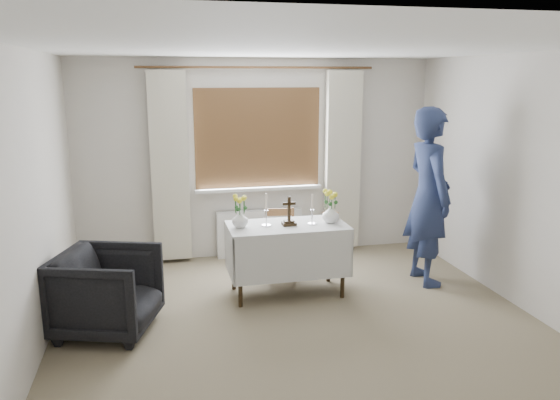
# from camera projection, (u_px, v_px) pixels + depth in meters

# --- Properties ---
(ground) EXTENTS (5.00, 5.00, 0.00)m
(ground) POSITION_uv_depth(u_px,v_px,m) (311.00, 341.00, 4.81)
(ground) COLOR gray
(ground) RESTS_ON ground
(altar_table) EXTENTS (1.24, 0.64, 0.76)m
(altar_table) POSITION_uv_depth(u_px,v_px,m) (287.00, 259.00, 5.78)
(altar_table) COLOR white
(altar_table) RESTS_ON ground
(wooden_chair) EXTENTS (0.42, 0.42, 0.79)m
(wooden_chair) POSITION_uv_depth(u_px,v_px,m) (280.00, 244.00, 6.24)
(wooden_chair) COLOR brown
(wooden_chair) RESTS_ON ground
(armchair) EXTENTS (1.05, 1.03, 0.76)m
(armchair) POSITION_uv_depth(u_px,v_px,m) (107.00, 292.00, 4.91)
(armchair) COLOR black
(armchair) RESTS_ON ground
(person) EXTENTS (0.47, 0.72, 1.96)m
(person) POSITION_uv_depth(u_px,v_px,m) (428.00, 197.00, 6.00)
(person) COLOR navy
(person) RESTS_ON ground
(radiator) EXTENTS (1.10, 0.10, 0.60)m
(radiator) POSITION_uv_depth(u_px,v_px,m) (260.00, 233.00, 7.04)
(radiator) COLOR silver
(radiator) RESTS_ON ground
(wooden_cross) EXTENTS (0.15, 0.10, 0.31)m
(wooden_cross) POSITION_uv_depth(u_px,v_px,m) (289.00, 211.00, 5.64)
(wooden_cross) COLOR black
(wooden_cross) RESTS_ON altar_table
(candlestick_left) EXTENTS (0.12, 0.12, 0.34)m
(candlestick_left) POSITION_uv_depth(u_px,v_px,m) (266.00, 210.00, 5.61)
(candlestick_left) COLOR silver
(candlestick_left) RESTS_ON altar_table
(candlestick_right) EXTENTS (0.09, 0.09, 0.32)m
(candlestick_right) POSITION_uv_depth(u_px,v_px,m) (312.00, 209.00, 5.68)
(candlestick_right) COLOR silver
(candlestick_right) RESTS_ON altar_table
(flower_vase_left) EXTENTS (0.17, 0.17, 0.18)m
(flower_vase_left) POSITION_uv_depth(u_px,v_px,m) (240.00, 219.00, 5.57)
(flower_vase_left) COLOR white
(flower_vase_left) RESTS_ON altar_table
(flower_vase_right) EXTENTS (0.20, 0.20, 0.19)m
(flower_vase_right) POSITION_uv_depth(u_px,v_px,m) (331.00, 214.00, 5.76)
(flower_vase_right) COLOR white
(flower_vase_right) RESTS_ON altar_table
(wicker_basket) EXTENTS (0.19, 0.19, 0.07)m
(wicker_basket) POSITION_uv_depth(u_px,v_px,m) (331.00, 215.00, 5.94)
(wicker_basket) COLOR brown
(wicker_basket) RESTS_ON altar_table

